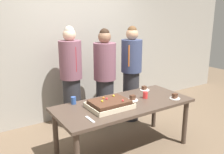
{
  "coord_description": "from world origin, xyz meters",
  "views": [
    {
      "loc": [
        -1.83,
        -2.53,
        1.91
      ],
      "look_at": [
        -0.1,
        0.15,
        1.07
      ],
      "focal_mm": 38.83,
      "sensor_mm": 36.0,
      "label": 1
    }
  ],
  "objects_px": {
    "person_serving_front": "(105,77)",
    "person_green_shirt_behind": "(71,77)",
    "plated_slice_near_right": "(144,89)",
    "plated_slice_far_left": "(175,97)",
    "drink_cup_nearest": "(145,95)",
    "cake_server_utensil": "(90,119)",
    "sheet_cake": "(109,104)",
    "party_table": "(124,109)",
    "person_striped_tie_right": "(131,73)",
    "plated_slice_near_left": "(133,99)",
    "drink_cup_middle": "(73,100)"
  },
  "relations": [
    {
      "from": "person_serving_front",
      "to": "person_green_shirt_behind",
      "type": "bearing_deg",
      "value": -81.83
    },
    {
      "from": "plated_slice_near_right",
      "to": "plated_slice_far_left",
      "type": "distance_m",
      "value": 0.56
    },
    {
      "from": "drink_cup_nearest",
      "to": "cake_server_utensil",
      "type": "xyz_separation_m",
      "value": [
        -1.02,
        -0.22,
        -0.05
      ]
    },
    {
      "from": "sheet_cake",
      "to": "person_green_shirt_behind",
      "type": "relative_size",
      "value": 0.32
    },
    {
      "from": "party_table",
      "to": "plated_slice_near_right",
      "type": "distance_m",
      "value": 0.68
    },
    {
      "from": "person_green_shirt_behind",
      "to": "drink_cup_nearest",
      "type": "bearing_deg",
      "value": 29.07
    },
    {
      "from": "sheet_cake",
      "to": "person_serving_front",
      "type": "distance_m",
      "value": 1.06
    },
    {
      "from": "party_table",
      "to": "person_serving_front",
      "type": "bearing_deg",
      "value": 75.31
    },
    {
      "from": "person_green_shirt_behind",
      "to": "person_striped_tie_right",
      "type": "relative_size",
      "value": 1.01
    },
    {
      "from": "person_serving_front",
      "to": "person_green_shirt_behind",
      "type": "xyz_separation_m",
      "value": [
        -0.54,
        0.19,
        0.03
      ]
    },
    {
      "from": "cake_server_utensil",
      "to": "person_serving_front",
      "type": "bearing_deg",
      "value": 51.92
    },
    {
      "from": "plated_slice_near_left",
      "to": "person_striped_tie_right",
      "type": "xyz_separation_m",
      "value": [
        0.57,
        0.79,
        0.13
      ]
    },
    {
      "from": "party_table",
      "to": "cake_server_utensil",
      "type": "distance_m",
      "value": 0.69
    },
    {
      "from": "drink_cup_middle",
      "to": "sheet_cake",
      "type": "bearing_deg",
      "value": -47.27
    },
    {
      "from": "party_table",
      "to": "sheet_cake",
      "type": "xyz_separation_m",
      "value": [
        -0.26,
        -0.03,
        0.13
      ]
    },
    {
      "from": "cake_server_utensil",
      "to": "person_striped_tie_right",
      "type": "relative_size",
      "value": 0.12
    },
    {
      "from": "person_striped_tie_right",
      "to": "plated_slice_near_left",
      "type": "bearing_deg",
      "value": 13.84
    },
    {
      "from": "person_striped_tie_right",
      "to": "plated_slice_far_left",
      "type": "bearing_deg",
      "value": 48.8
    },
    {
      "from": "drink_cup_nearest",
      "to": "person_green_shirt_behind",
      "type": "bearing_deg",
      "value": 121.24
    },
    {
      "from": "party_table",
      "to": "cake_server_utensil",
      "type": "xyz_separation_m",
      "value": [
        -0.65,
        -0.22,
        0.09
      ]
    },
    {
      "from": "plated_slice_far_left",
      "to": "cake_server_utensil",
      "type": "distance_m",
      "value": 1.36
    },
    {
      "from": "person_serving_front",
      "to": "cake_server_utensil",
      "type": "bearing_deg",
      "value": -10.21
    },
    {
      "from": "sheet_cake",
      "to": "person_serving_front",
      "type": "xyz_separation_m",
      "value": [
        0.49,
        0.93,
        0.09
      ]
    },
    {
      "from": "party_table",
      "to": "plated_slice_near_left",
      "type": "xyz_separation_m",
      "value": [
        0.16,
        0.02,
        0.11
      ]
    },
    {
      "from": "person_serving_front",
      "to": "plated_slice_near_right",
      "type": "bearing_deg",
      "value": 58.92
    },
    {
      "from": "sheet_cake",
      "to": "drink_cup_nearest",
      "type": "relative_size",
      "value": 5.53
    },
    {
      "from": "plated_slice_near_left",
      "to": "drink_cup_middle",
      "type": "height_order",
      "value": "drink_cup_middle"
    },
    {
      "from": "drink_cup_middle",
      "to": "plated_slice_near_right",
      "type": "bearing_deg",
      "value": -2.41
    },
    {
      "from": "party_table",
      "to": "plated_slice_near_left",
      "type": "bearing_deg",
      "value": 6.68
    },
    {
      "from": "sheet_cake",
      "to": "drink_cup_middle",
      "type": "height_order",
      "value": "sheet_cake"
    },
    {
      "from": "drink_cup_nearest",
      "to": "person_serving_front",
      "type": "bearing_deg",
      "value": 98.29
    },
    {
      "from": "person_serving_front",
      "to": "person_green_shirt_behind",
      "type": "distance_m",
      "value": 0.57
    },
    {
      "from": "plated_slice_near_left",
      "to": "cake_server_utensil",
      "type": "xyz_separation_m",
      "value": [
        -0.81,
        -0.24,
        -0.02
      ]
    },
    {
      "from": "drink_cup_nearest",
      "to": "drink_cup_middle",
      "type": "distance_m",
      "value": 1.03
    },
    {
      "from": "sheet_cake",
      "to": "plated_slice_near_left",
      "type": "height_order",
      "value": "sheet_cake"
    },
    {
      "from": "person_green_shirt_behind",
      "to": "plated_slice_far_left",
      "type": "bearing_deg",
      "value": 34.57
    },
    {
      "from": "plated_slice_near_left",
      "to": "person_serving_front",
      "type": "xyz_separation_m",
      "value": [
        0.08,
        0.89,
        0.11
      ]
    },
    {
      "from": "sheet_cake",
      "to": "person_striped_tie_right",
      "type": "bearing_deg",
      "value": 40.22
    },
    {
      "from": "plated_slice_near_right",
      "to": "person_green_shirt_behind",
      "type": "xyz_separation_m",
      "value": [
        -0.9,
        0.8,
        0.15
      ]
    },
    {
      "from": "plated_slice_near_left",
      "to": "drink_cup_nearest",
      "type": "distance_m",
      "value": 0.21
    },
    {
      "from": "person_striped_tie_right",
      "to": "person_green_shirt_behind",
      "type": "bearing_deg",
      "value": -56.1
    },
    {
      "from": "party_table",
      "to": "drink_cup_nearest",
      "type": "distance_m",
      "value": 0.39
    },
    {
      "from": "sheet_cake",
      "to": "drink_cup_nearest",
      "type": "distance_m",
      "value": 0.63
    },
    {
      "from": "plated_slice_near_right",
      "to": "person_striped_tie_right",
      "type": "distance_m",
      "value": 0.54
    },
    {
      "from": "plated_slice_near_right",
      "to": "plated_slice_far_left",
      "type": "xyz_separation_m",
      "value": [
        0.1,
        -0.55,
        0.01
      ]
    },
    {
      "from": "drink_cup_nearest",
      "to": "plated_slice_near_left",
      "type": "bearing_deg",
      "value": 173.47
    },
    {
      "from": "plated_slice_far_left",
      "to": "cake_server_utensil",
      "type": "bearing_deg",
      "value": 178.68
    },
    {
      "from": "plated_slice_near_left",
      "to": "plated_slice_near_right",
      "type": "distance_m",
      "value": 0.52
    },
    {
      "from": "sheet_cake",
      "to": "drink_cup_middle",
      "type": "xyz_separation_m",
      "value": [
        -0.34,
        0.37,
        0.0
      ]
    },
    {
      "from": "person_striped_tie_right",
      "to": "party_table",
      "type": "bearing_deg",
      "value": 7.62
    }
  ]
}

